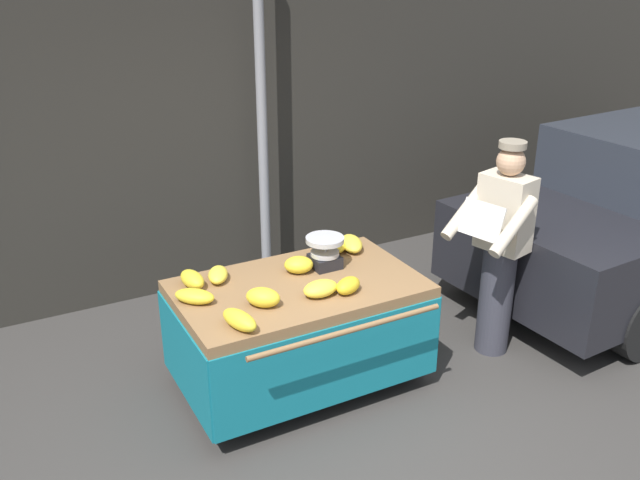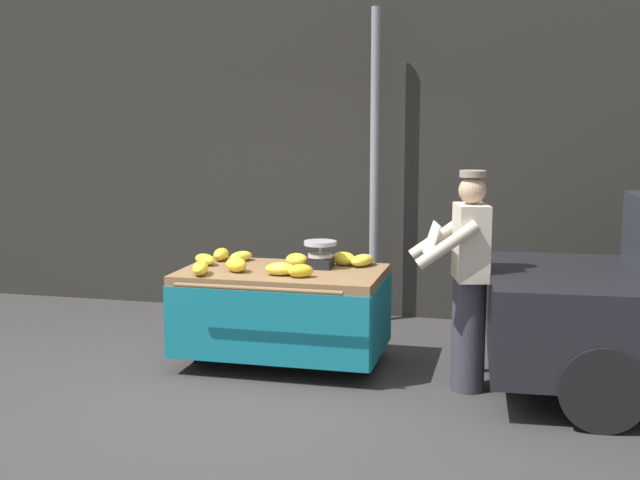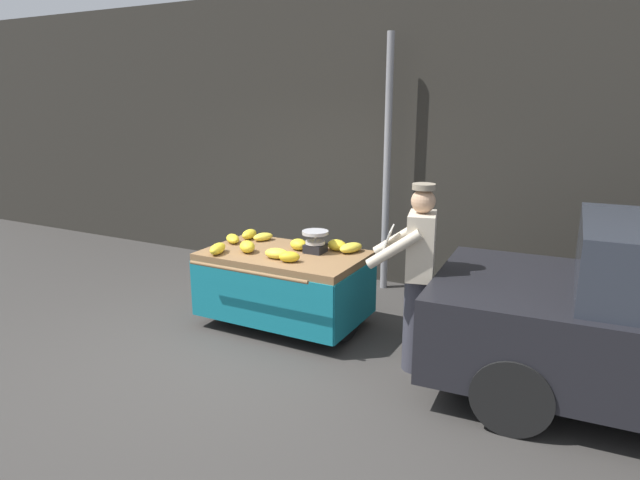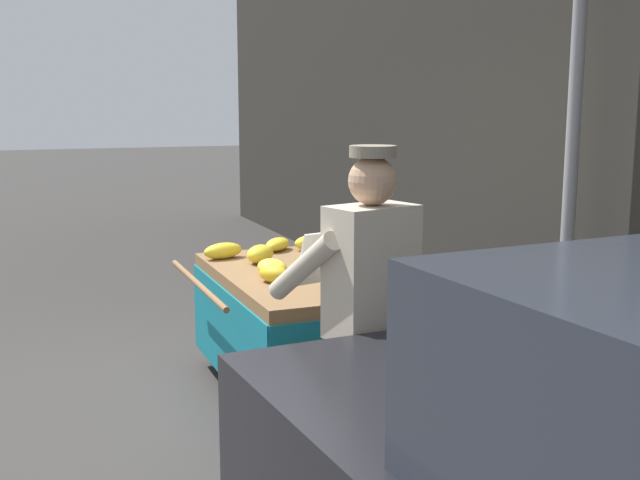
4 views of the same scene
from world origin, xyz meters
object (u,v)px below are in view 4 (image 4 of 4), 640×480
(street_pole, at_px, (572,150))
(banana_bunch_6, at_px, (395,279))
(weighing_scale, at_px, (344,260))
(banana_bunch_4, at_px, (321,248))
(banana_bunch_3, at_px, (272,267))
(vendor_person, at_px, (368,336))
(banana_bunch_5, at_px, (277,244))
(banana_bunch_2, at_px, (260,254))
(banana_bunch_7, at_px, (223,251))
(banana_bunch_0, at_px, (274,274))
(banana_bunch_9, at_px, (332,262))
(banana_cart, at_px, (303,305))
(banana_bunch_1, at_px, (311,243))
(banana_bunch_8, at_px, (382,272))

(street_pole, bearing_deg, banana_bunch_6, -84.24)
(weighing_scale, height_order, banana_bunch_4, weighing_scale)
(weighing_scale, height_order, banana_bunch_3, weighing_scale)
(street_pole, relative_size, vendor_person, 1.86)
(banana_bunch_3, xyz_separation_m, banana_bunch_5, (-0.78, 0.30, -0.01))
(banana_bunch_2, relative_size, banana_bunch_7, 0.79)
(banana_bunch_6, bearing_deg, banana_bunch_0, -122.36)
(banana_bunch_7, xyz_separation_m, banana_bunch_9, (0.67, 0.54, 0.00))
(banana_bunch_0, height_order, banana_bunch_6, banana_bunch_0)
(banana_bunch_2, height_order, banana_bunch_4, banana_bunch_2)
(banana_bunch_4, height_order, banana_bunch_5, banana_bunch_5)
(weighing_scale, height_order, banana_bunch_9, weighing_scale)
(banana_bunch_6, bearing_deg, banana_bunch_2, -152.11)
(banana_bunch_2, bearing_deg, banana_bunch_7, -141.57)
(banana_bunch_4, xyz_separation_m, banana_bunch_9, (0.56, -0.15, 0.01))
(banana_cart, relative_size, banana_bunch_2, 7.43)
(weighing_scale, bearing_deg, banana_bunch_0, -97.59)
(banana_bunch_0, xyz_separation_m, banana_bunch_2, (-0.58, 0.10, 0.01))
(banana_bunch_2, xyz_separation_m, banana_bunch_3, (0.40, -0.05, -0.01))
(banana_bunch_5, bearing_deg, banana_bunch_7, -72.88)
(banana_bunch_2, bearing_deg, banana_bunch_0, -9.82)
(banana_bunch_1, xyz_separation_m, vendor_person, (2.23, -0.59, -0.01))
(street_pole, distance_m, banana_bunch_6, 1.52)
(banana_bunch_5, bearing_deg, banana_bunch_2, -33.63)
(banana_bunch_4, relative_size, banana_bunch_7, 0.84)
(banana_bunch_2, relative_size, banana_bunch_8, 1.10)
(banana_bunch_0, height_order, banana_bunch_1, banana_bunch_1)
(street_pole, height_order, banana_bunch_7, street_pole)
(banana_bunch_0, bearing_deg, banana_bunch_8, 70.15)
(banana_bunch_8, bearing_deg, banana_cart, -143.68)
(banana_bunch_0, height_order, banana_bunch_3, banana_bunch_0)
(banana_cart, relative_size, banana_bunch_1, 6.77)
(banana_bunch_0, xyz_separation_m, banana_bunch_5, (-0.96, 0.35, -0.01))
(banana_bunch_0, relative_size, banana_bunch_2, 0.90)
(banana_bunch_0, distance_m, banana_bunch_9, 0.47)
(banana_cart, distance_m, banana_bunch_0, 0.46)
(banana_bunch_6, bearing_deg, banana_bunch_8, 179.87)
(banana_bunch_0, relative_size, banana_bunch_1, 0.82)
(banana_bunch_0, height_order, banana_bunch_5, banana_bunch_0)
(banana_bunch_0, bearing_deg, banana_bunch_5, 159.84)
(banana_bunch_7, bearing_deg, banana_bunch_5, 107.12)
(banana_bunch_1, relative_size, banana_bunch_5, 0.92)
(banana_bunch_6, xyz_separation_m, banana_bunch_8, (-0.17, 0.00, 0.01))
(banana_bunch_2, xyz_separation_m, banana_bunch_7, (-0.24, -0.19, -0.01))
(banana_bunch_0, distance_m, vendor_person, 1.33)
(banana_bunch_4, relative_size, banana_bunch_8, 1.17)
(banana_bunch_1, bearing_deg, vendor_person, -14.93)
(banana_bunch_1, relative_size, banana_bunch_3, 1.01)
(vendor_person, bearing_deg, banana_bunch_9, 163.09)
(banana_cart, bearing_deg, banana_bunch_3, -76.61)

